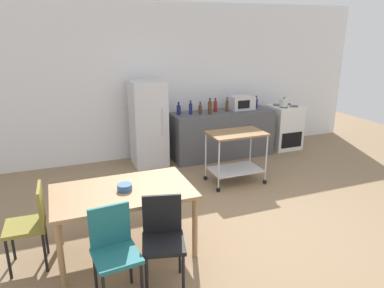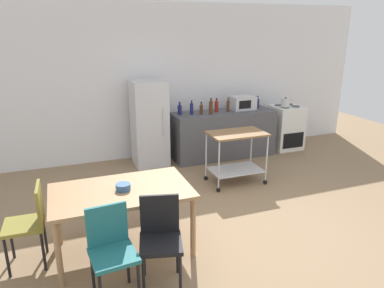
% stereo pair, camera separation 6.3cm
% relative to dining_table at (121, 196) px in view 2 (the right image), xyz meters
% --- Properties ---
extents(ground_plane, '(12.00, 12.00, 0.00)m').
position_rel_dining_table_xyz_m(ground_plane, '(1.52, -0.09, -0.67)').
color(ground_plane, '#8C7051').
extents(back_wall, '(8.40, 0.12, 2.90)m').
position_rel_dining_table_xyz_m(back_wall, '(1.52, 3.11, 0.78)').
color(back_wall, white).
rests_on(back_wall, ground_plane).
extents(kitchen_counter, '(2.00, 0.64, 0.90)m').
position_rel_dining_table_xyz_m(kitchen_counter, '(2.42, 2.51, -0.22)').
color(kitchen_counter, '#4C4C51').
rests_on(kitchen_counter, ground_plane).
extents(dining_table, '(1.50, 0.90, 0.75)m').
position_rel_dining_table_xyz_m(dining_table, '(0.00, 0.00, 0.00)').
color(dining_table, '#A37A51').
rests_on(dining_table, ground_plane).
extents(chair_teal, '(0.44, 0.44, 0.89)m').
position_rel_dining_table_xyz_m(chair_teal, '(-0.22, -0.70, -0.15)').
color(chair_teal, '#1E666B').
rests_on(chair_teal, ground_plane).
extents(chair_olive, '(0.41, 0.41, 0.89)m').
position_rel_dining_table_xyz_m(chair_olive, '(-0.94, 0.09, -0.15)').
color(chair_olive, olive).
rests_on(chair_olive, ground_plane).
extents(chair_black, '(0.48, 0.48, 0.89)m').
position_rel_dining_table_xyz_m(chair_black, '(0.25, -0.67, -0.15)').
color(chair_black, black).
rests_on(chair_black, ground_plane).
extents(stove_oven, '(0.60, 0.61, 0.92)m').
position_rel_dining_table_xyz_m(stove_oven, '(3.87, 2.52, -0.22)').
color(stove_oven, white).
rests_on(stove_oven, ground_plane).
extents(refrigerator, '(0.60, 0.63, 1.55)m').
position_rel_dining_table_xyz_m(refrigerator, '(0.97, 2.61, 0.10)').
color(refrigerator, silver).
rests_on(refrigerator, ground_plane).
extents(kitchen_cart, '(0.91, 0.57, 0.85)m').
position_rel_dining_table_xyz_m(kitchen_cart, '(2.06, 1.26, -0.10)').
color(kitchen_cart, brown).
rests_on(kitchen_cart, ground_plane).
extents(bottle_hot_sauce, '(0.08, 0.08, 0.24)m').
position_rel_dining_table_xyz_m(bottle_hot_sauce, '(1.55, 2.59, 0.32)').
color(bottle_hot_sauce, navy).
rests_on(bottle_hot_sauce, kitchen_counter).
extents(bottle_olive_oil, '(0.06, 0.06, 0.26)m').
position_rel_dining_table_xyz_m(bottle_olive_oil, '(1.77, 2.53, 0.34)').
color(bottle_olive_oil, navy).
rests_on(bottle_olive_oil, kitchen_counter).
extents(bottle_soda, '(0.06, 0.06, 0.23)m').
position_rel_dining_table_xyz_m(bottle_soda, '(1.94, 2.48, 0.32)').
color(bottle_soda, '#4C2D19').
rests_on(bottle_soda, kitchen_counter).
extents(bottle_soy_sauce, '(0.08, 0.08, 0.30)m').
position_rel_dining_table_xyz_m(bottle_soy_sauce, '(2.11, 2.41, 0.36)').
color(bottle_soy_sauce, '#4C2D19').
rests_on(bottle_soy_sauce, kitchen_counter).
extents(bottle_sparkling_water, '(0.07, 0.07, 0.26)m').
position_rel_dining_table_xyz_m(bottle_sparkling_water, '(2.29, 2.56, 0.34)').
color(bottle_sparkling_water, maroon).
rests_on(bottle_sparkling_water, kitchen_counter).
extents(bottle_vinegar, '(0.06, 0.06, 0.27)m').
position_rel_dining_table_xyz_m(bottle_vinegar, '(2.51, 2.50, 0.34)').
color(bottle_vinegar, '#4C2D19').
rests_on(bottle_vinegar, kitchen_counter).
extents(microwave, '(0.46, 0.35, 0.26)m').
position_rel_dining_table_xyz_m(microwave, '(2.86, 2.58, 0.36)').
color(microwave, silver).
rests_on(microwave, kitchen_counter).
extents(bottle_wine, '(0.07, 0.07, 0.24)m').
position_rel_dining_table_xyz_m(bottle_wine, '(3.21, 2.60, 0.33)').
color(bottle_wine, navy).
rests_on(bottle_wine, kitchen_counter).
extents(fruit_bowl, '(0.16, 0.16, 0.07)m').
position_rel_dining_table_xyz_m(fruit_bowl, '(0.02, -0.02, 0.12)').
color(fruit_bowl, '#33598C').
rests_on(fruit_bowl, dining_table).
extents(kettle, '(0.24, 0.17, 0.19)m').
position_rel_dining_table_xyz_m(kettle, '(3.75, 2.43, 0.33)').
color(kettle, silver).
rests_on(kettle, stove_oven).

